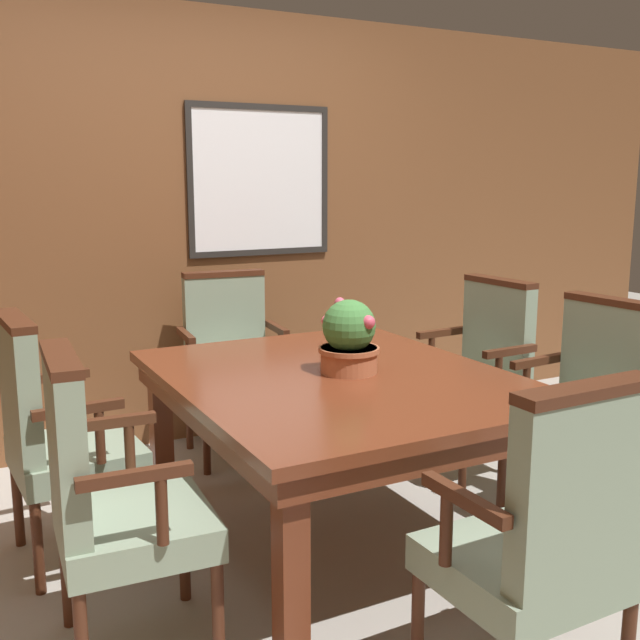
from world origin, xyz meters
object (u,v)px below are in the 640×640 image
object	(u,v)px
chair_right_far	(479,369)
chair_right_near	(588,405)
potted_plant	(349,338)
chair_left_far	(54,431)
dining_table	(337,396)
chair_head_near	(545,537)
chair_head_far	(231,357)
chair_left_near	(109,494)

from	to	relation	value
chair_right_far	chair_right_near	bearing A→B (deg)	-1.87
potted_plant	chair_right_far	bearing A→B (deg)	19.47
chair_right_near	potted_plant	world-z (taller)	potted_plant
chair_right_near	chair_left_far	distance (m)	2.23
dining_table	chair_left_far	bearing A→B (deg)	161.08
chair_right_near	chair_left_far	xyz separation A→B (m)	(-2.11, 0.73, 0.00)
chair_head_near	chair_left_far	size ratio (longest dim) A/B	1.00
dining_table	chair_head_far	xyz separation A→B (m)	(-0.01, 1.20, -0.09)
chair_head_near	potted_plant	size ratio (longest dim) A/B	3.28
chair_left_near	chair_right_far	bearing A→B (deg)	-67.67
dining_table	chair_right_near	xyz separation A→B (m)	(1.05, -0.37, -0.09)
chair_right_near	dining_table	bearing A→B (deg)	-113.88
chair_right_far	chair_left_near	size ratio (longest dim) A/B	1.00
chair_right_near	chair_head_far	bearing A→B (deg)	-150.58
dining_table	chair_right_far	bearing A→B (deg)	18.72
chair_right_far	chair_left_far	distance (m)	2.10
chair_right_near	chair_left_far	size ratio (longest dim) A/B	1.00
dining_table	chair_right_near	world-z (taller)	chair_right_near
dining_table	chair_head_near	size ratio (longest dim) A/B	1.60
chair_right_far	chair_head_far	world-z (taller)	same
dining_table	chair_left_far	xyz separation A→B (m)	(-1.06, 0.36, -0.09)
chair_head_far	chair_right_far	bearing A→B (deg)	-33.64
dining_table	chair_right_near	bearing A→B (deg)	-19.32
dining_table	chair_right_near	distance (m)	1.11
dining_table	chair_head_far	size ratio (longest dim) A/B	1.60
dining_table	potted_plant	world-z (taller)	potted_plant
chair_right_near	chair_head_near	xyz separation A→B (m)	(-1.04, -0.82, 0.00)
dining_table	chair_head_far	world-z (taller)	chair_head_far
chair_right_near	chair_head_near	distance (m)	1.33
chair_left_far	chair_right_near	bearing A→B (deg)	-112.32
chair_head_near	chair_left_near	bearing A→B (deg)	-41.08
chair_left_far	potted_plant	distance (m)	1.22
chair_head_far	chair_head_near	bearing A→B (deg)	-84.44
chair_left_near	potted_plant	size ratio (longest dim) A/B	3.28
chair_left_near	chair_left_far	xyz separation A→B (m)	(-0.06, 0.71, 0.00)
chair_right_far	potted_plant	world-z (taller)	potted_plant
chair_head_near	chair_left_far	bearing A→B (deg)	-56.63
chair_head_far	chair_left_near	bearing A→B (deg)	-117.56
chair_head_far	chair_left_far	xyz separation A→B (m)	(-1.05, -0.83, 0.00)
chair_head_near	potted_plant	bearing A→B (deg)	-93.83
chair_right_far	chair_left_far	xyz separation A→B (m)	(-2.10, 0.01, 0.00)
dining_table	chair_left_near	bearing A→B (deg)	-161.17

